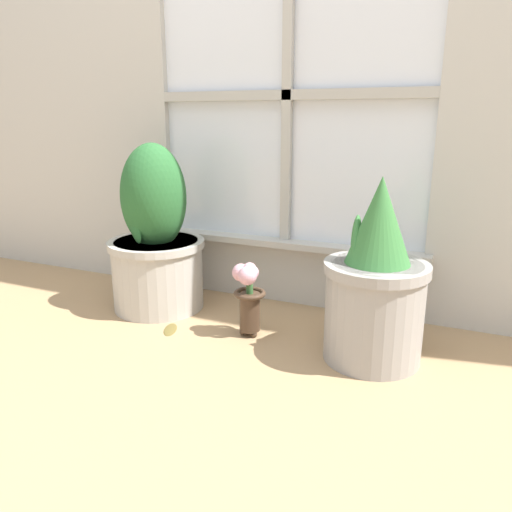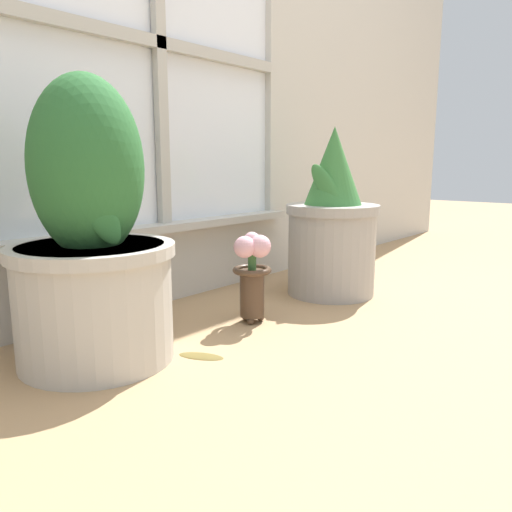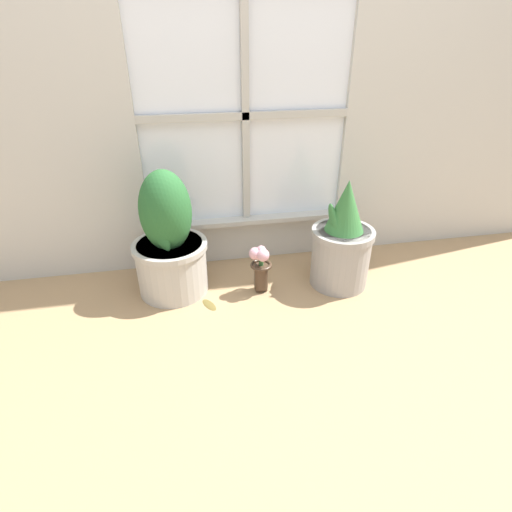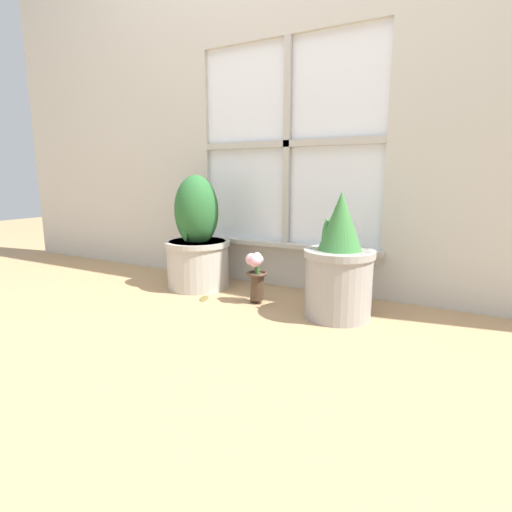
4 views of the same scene
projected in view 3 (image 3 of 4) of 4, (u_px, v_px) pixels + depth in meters
The scene contains 6 objects.
ground_plane at pixel (265, 308), 1.91m from camera, with size 10.00×10.00×0.00m, color tan.
wall_with_window at pixel (243, 0), 1.73m from camera, with size 4.40×0.10×2.50m.
potted_plant_left at pixel (169, 244), 1.92m from camera, with size 0.36×0.36×0.63m.
potted_plant_right at pixel (342, 243), 1.99m from camera, with size 0.31×0.31×0.56m.
flower_vase at pixel (260, 265), 1.96m from camera, with size 0.12×0.11×0.26m.
fallen_leaf at pixel (209, 304), 1.93m from camera, with size 0.09×0.12×0.01m.
Camera 3 is at (-0.34, -1.50, 1.16)m, focal length 28.00 mm.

